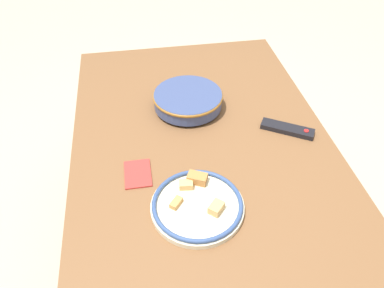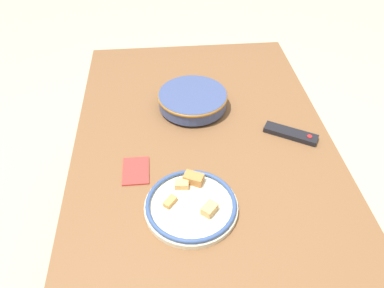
{
  "view_description": "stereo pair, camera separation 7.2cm",
  "coord_description": "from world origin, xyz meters",
  "views": [
    {
      "loc": [
        0.98,
        -0.21,
        1.68
      ],
      "look_at": [
        0.02,
        -0.05,
        0.79
      ],
      "focal_mm": 35.0,
      "sensor_mm": 36.0,
      "label": 1
    },
    {
      "loc": [
        0.99,
        -0.14,
        1.68
      ],
      "look_at": [
        0.02,
        -0.05,
        0.79
      ],
      "focal_mm": 35.0,
      "sensor_mm": 36.0,
      "label": 2
    }
  ],
  "objects": [
    {
      "name": "ground_plane",
      "position": [
        0.0,
        0.0,
        0.0
      ],
      "size": [
        8.0,
        8.0,
        0.0
      ],
      "primitive_type": "plane",
      "color": "#B7A88E"
    },
    {
      "name": "dining_table",
      "position": [
        0.0,
        0.0,
        0.68
      ],
      "size": [
        1.54,
        0.96,
        0.75
      ],
      "color": "brown",
      "rests_on": "ground_plane"
    },
    {
      "name": "noodle_bowl",
      "position": [
        -0.24,
        -0.02,
        0.79
      ],
      "size": [
        0.28,
        0.28,
        0.07
      ],
      "color": "#384775",
      "rests_on": "dining_table"
    },
    {
      "name": "tv_remote",
      "position": [
        -0.03,
        0.33,
        0.76
      ],
      "size": [
        0.15,
        0.2,
        0.02
      ],
      "rotation": [
        0.0,
        0.0,
        5.74
      ],
      "color": "black",
      "rests_on": "dining_table"
    },
    {
      "name": "food_plate",
      "position": [
        0.27,
        -0.07,
        0.77
      ],
      "size": [
        0.29,
        0.29,
        0.05
      ],
      "color": "beige",
      "rests_on": "dining_table"
    },
    {
      "name": "folded_napkin",
      "position": [
        0.1,
        -0.25,
        0.75
      ],
      "size": [
        0.13,
        0.09,
        0.01
      ],
      "color": "#B2332D",
      "rests_on": "dining_table"
    }
  ]
}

